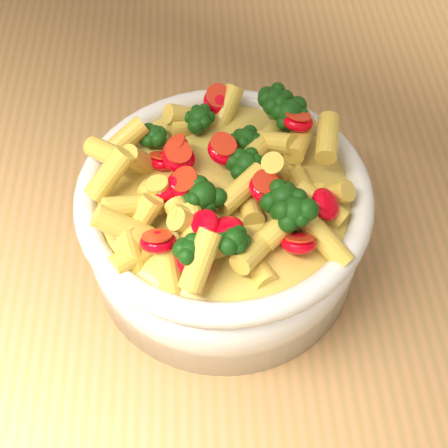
{
  "coord_description": "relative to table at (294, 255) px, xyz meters",
  "views": [
    {
      "loc": [
        -0.1,
        -0.4,
        1.4
      ],
      "look_at": [
        -0.08,
        -0.07,
        0.95
      ],
      "focal_mm": 50.0,
      "sensor_mm": 36.0,
      "label": 1
    }
  ],
  "objects": [
    {
      "name": "serving_bowl",
      "position": [
        -0.08,
        -0.07,
        0.16
      ],
      "size": [
        0.25,
        0.25,
        0.11
      ],
      "color": "silver",
      "rests_on": "table"
    },
    {
      "name": "table",
      "position": [
        0.0,
        0.0,
        0.0
      ],
      "size": [
        1.2,
        0.8,
        0.9
      ],
      "color": "#B0794B",
      "rests_on": "ground"
    },
    {
      "name": "pasta_salad",
      "position": [
        -0.08,
        -0.07,
        0.22
      ],
      "size": [
        0.2,
        0.2,
        0.04
      ],
      "color": "#EEBC4B",
      "rests_on": "serving_bowl"
    }
  ]
}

